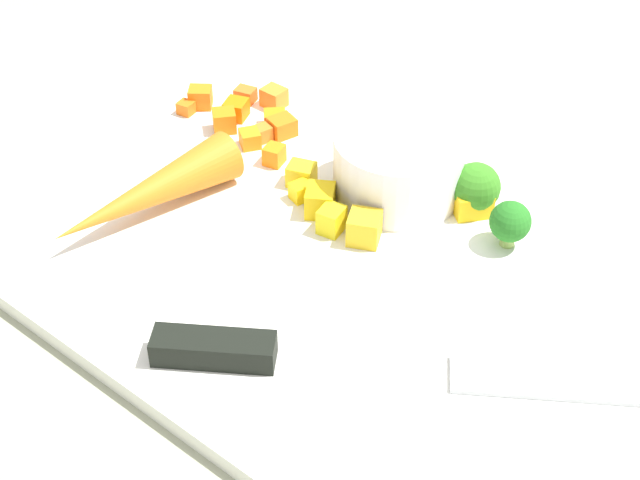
% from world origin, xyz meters
% --- Properties ---
extents(ground_plane, '(4.00, 4.00, 0.00)m').
position_xyz_m(ground_plane, '(0.00, 0.00, 0.00)').
color(ground_plane, '#989C80').
extents(cutting_board, '(0.52, 0.31, 0.01)m').
position_xyz_m(cutting_board, '(0.00, 0.00, 0.01)').
color(cutting_board, white).
rests_on(cutting_board, ground_plane).
extents(prep_bowl, '(0.09, 0.09, 0.04)m').
position_xyz_m(prep_bowl, '(0.00, -0.08, 0.03)').
color(prep_bowl, white).
rests_on(prep_bowl, cutting_board).
extents(chef_knife, '(0.31, 0.22, 0.02)m').
position_xyz_m(chef_knife, '(-0.09, 0.06, 0.02)').
color(chef_knife, silver).
rests_on(chef_knife, cutting_board).
extents(whole_carrot, '(0.05, 0.14, 0.03)m').
position_xyz_m(whole_carrot, '(0.11, 0.04, 0.03)').
color(whole_carrot, orange).
rests_on(whole_carrot, cutting_board).
extents(carrot_dice_0, '(0.01, 0.01, 0.01)m').
position_xyz_m(carrot_dice_0, '(0.11, -0.07, 0.02)').
color(carrot_dice_0, orange).
rests_on(carrot_dice_0, cutting_board).
extents(carrot_dice_1, '(0.01, 0.01, 0.01)m').
position_xyz_m(carrot_dice_1, '(0.18, -0.06, 0.02)').
color(carrot_dice_1, orange).
rests_on(carrot_dice_1, cutting_board).
extents(carrot_dice_2, '(0.02, 0.02, 0.01)m').
position_xyz_m(carrot_dice_2, '(0.11, -0.09, 0.02)').
color(carrot_dice_2, orange).
rests_on(carrot_dice_2, cutting_board).
extents(carrot_dice_3, '(0.02, 0.02, 0.02)m').
position_xyz_m(carrot_dice_3, '(0.14, -0.06, 0.02)').
color(carrot_dice_3, orange).
rests_on(carrot_dice_3, cutting_board).
extents(carrot_dice_4, '(0.02, 0.02, 0.01)m').
position_xyz_m(carrot_dice_4, '(0.14, -0.11, 0.02)').
color(carrot_dice_4, orange).
rests_on(carrot_dice_4, cutting_board).
extents(carrot_dice_5, '(0.02, 0.02, 0.01)m').
position_xyz_m(carrot_dice_5, '(0.16, -0.10, 0.02)').
color(carrot_dice_5, orange).
rests_on(carrot_dice_5, cutting_board).
extents(carrot_dice_6, '(0.02, 0.02, 0.01)m').
position_xyz_m(carrot_dice_6, '(0.12, -0.09, 0.02)').
color(carrot_dice_6, orange).
rests_on(carrot_dice_6, cutting_board).
extents(carrot_dice_7, '(0.02, 0.02, 0.01)m').
position_xyz_m(carrot_dice_7, '(0.11, -0.06, 0.02)').
color(carrot_dice_7, orange).
rests_on(carrot_dice_7, cutting_board).
extents(carrot_dice_8, '(0.02, 0.02, 0.01)m').
position_xyz_m(carrot_dice_8, '(0.15, -0.08, 0.02)').
color(carrot_dice_8, orange).
rests_on(carrot_dice_8, cutting_board).
extents(carrot_dice_9, '(0.02, 0.02, 0.02)m').
position_xyz_m(carrot_dice_9, '(0.18, -0.07, 0.02)').
color(carrot_dice_9, orange).
rests_on(carrot_dice_9, cutting_board).
extents(carrot_dice_10, '(0.02, 0.02, 0.01)m').
position_xyz_m(carrot_dice_10, '(0.09, -0.05, 0.02)').
color(carrot_dice_10, orange).
rests_on(carrot_dice_10, cutting_board).
extents(pepper_dice_0, '(0.02, 0.02, 0.02)m').
position_xyz_m(pepper_dice_0, '(0.01, -0.02, 0.02)').
color(pepper_dice_0, yellow).
rests_on(pepper_dice_0, cutting_board).
extents(pepper_dice_1, '(0.03, 0.03, 0.02)m').
position_xyz_m(pepper_dice_1, '(-0.05, -0.10, 0.02)').
color(pepper_dice_1, yellow).
rests_on(pepper_dice_1, cutting_board).
extents(pepper_dice_2, '(0.03, 0.03, 0.02)m').
position_xyz_m(pepper_dice_2, '(-0.01, -0.03, 0.02)').
color(pepper_dice_2, yellow).
rests_on(pepper_dice_2, cutting_board).
extents(pepper_dice_3, '(0.02, 0.02, 0.01)m').
position_xyz_m(pepper_dice_3, '(0.05, -0.03, 0.02)').
color(pepper_dice_3, yellow).
rests_on(pepper_dice_3, cutting_board).
extents(pepper_dice_4, '(0.02, 0.02, 0.02)m').
position_xyz_m(pepper_dice_4, '(0.06, -0.05, 0.02)').
color(pepper_dice_4, yellow).
rests_on(pepper_dice_4, cutting_board).
extents(pepper_dice_5, '(0.03, 0.03, 0.02)m').
position_xyz_m(pepper_dice_5, '(0.03, -0.03, 0.02)').
color(pepper_dice_5, yellow).
rests_on(pepper_dice_5, cutting_board).
extents(pepper_dice_6, '(0.02, 0.02, 0.01)m').
position_xyz_m(pepper_dice_6, '(0.06, -0.11, 0.02)').
color(pepper_dice_6, yellow).
rests_on(pepper_dice_6, cutting_board).
extents(pepper_dice_7, '(0.03, 0.03, 0.02)m').
position_xyz_m(pepper_dice_7, '(0.05, -0.12, 0.02)').
color(pepper_dice_7, yellow).
rests_on(pepper_dice_7, cutting_board).
extents(broccoli_floret_0, '(0.03, 0.03, 0.03)m').
position_xyz_m(broccoli_floret_0, '(-0.09, -0.08, 0.03)').
color(broccoli_floret_0, '#91B454').
rests_on(broccoli_floret_0, cutting_board).
extents(broccoli_floret_1, '(0.03, 0.03, 0.03)m').
position_xyz_m(broccoli_floret_1, '(-0.05, -0.10, 0.03)').
color(broccoli_floret_1, '#94BF5A').
rests_on(broccoli_floret_1, cutting_board).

